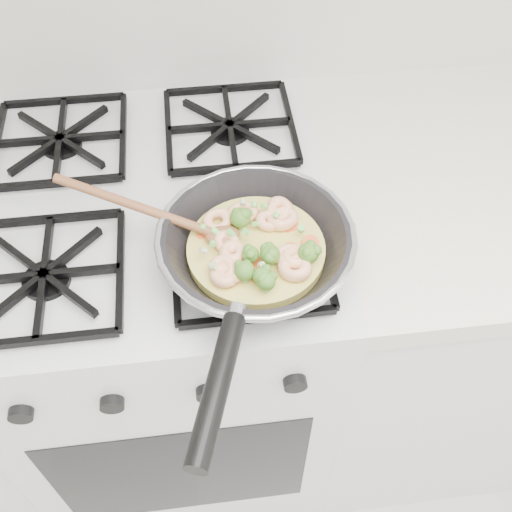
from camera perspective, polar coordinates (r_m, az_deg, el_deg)
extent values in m
cube|color=silver|center=(1.38, -7.49, -7.83)|extent=(0.60, 0.60, 0.90)
cube|color=black|center=(1.25, -6.89, -19.75)|extent=(0.48, 0.00, 0.40)
cube|color=black|center=(1.01, -10.18, 5.65)|extent=(0.56, 0.56, 0.02)
torus|color=#BABAC1|center=(0.85, 0.00, 1.89)|extent=(0.29, 0.29, 0.01)
cylinder|color=black|center=(0.73, -3.71, -12.27)|extent=(0.09, 0.20, 0.03)
cylinder|color=#E0D361|center=(0.88, 0.00, 0.55)|extent=(0.20, 0.20, 0.02)
ellipsoid|color=brown|center=(0.87, -3.17, 1.97)|extent=(0.06, 0.05, 0.01)
cylinder|color=brown|center=(0.89, -11.35, 4.67)|extent=(0.23, 0.10, 0.06)
torus|color=#FFC496|center=(0.85, -2.22, 0.28)|extent=(0.05, 0.05, 0.02)
torus|color=#FFC496|center=(0.89, 2.51, 3.51)|extent=(0.06, 0.06, 0.02)
torus|color=#FFC496|center=(0.84, 3.67, -1.19)|extent=(0.06, 0.06, 0.02)
torus|color=#FFC496|center=(0.89, -3.63, 3.32)|extent=(0.06, 0.06, 0.03)
torus|color=#FFC496|center=(0.83, -3.10, -1.86)|extent=(0.06, 0.06, 0.02)
torus|color=#FFC496|center=(0.85, 3.17, 0.07)|extent=(0.05, 0.05, 0.02)
torus|color=#FFC496|center=(0.85, 3.77, -0.20)|extent=(0.05, 0.05, 0.02)
torus|color=#FFC496|center=(0.83, -3.12, -1.31)|extent=(0.06, 0.06, 0.03)
torus|color=#FFC496|center=(0.90, 2.22, 4.26)|extent=(0.07, 0.07, 0.02)
torus|color=#FFC496|center=(0.86, -2.75, 1.26)|extent=(0.06, 0.06, 0.03)
torus|color=#FFC496|center=(0.91, 2.25, 4.48)|extent=(0.06, 0.06, 0.03)
torus|color=#FFC496|center=(0.90, -1.23, 4.11)|extent=(0.05, 0.05, 0.02)
torus|color=#FFC496|center=(0.89, 1.21, 3.30)|extent=(0.05, 0.05, 0.02)
torus|color=#FFC496|center=(0.83, -2.39, -1.50)|extent=(0.05, 0.05, 0.02)
ellipsoid|color=#51852B|center=(0.81, 0.55, -1.92)|extent=(0.03, 0.03, 0.03)
ellipsoid|color=#51852B|center=(0.82, -1.08, -1.41)|extent=(0.04, 0.04, 0.03)
ellipsoid|color=#51852B|center=(0.81, 0.99, -2.41)|extent=(0.03, 0.03, 0.03)
ellipsoid|color=#51852B|center=(0.84, 4.94, 0.27)|extent=(0.04, 0.04, 0.03)
ellipsoid|color=#51852B|center=(0.88, -1.49, 3.61)|extent=(0.04, 0.04, 0.03)
ellipsoid|color=#51852B|center=(0.84, -0.53, 0.16)|extent=(0.03, 0.03, 0.02)
ellipsoid|color=#51852B|center=(0.84, 1.34, 0.14)|extent=(0.04, 0.04, 0.03)
cylinder|color=#E6551D|center=(0.89, -4.75, 2.16)|extent=(0.03, 0.03, 0.01)
cylinder|color=#E6551D|center=(0.88, -3.30, 1.91)|extent=(0.03, 0.03, 0.01)
cylinder|color=#E6551D|center=(0.90, 3.24, 2.84)|extent=(0.03, 0.03, 0.01)
cylinder|color=#E6551D|center=(0.85, -0.16, -0.83)|extent=(0.04, 0.04, 0.00)
cylinder|color=#E6551D|center=(0.83, -2.57, -2.25)|extent=(0.03, 0.03, 0.01)
cylinder|color=#E6551D|center=(0.88, -4.09, 1.94)|extent=(0.03, 0.03, 0.01)
cylinder|color=#E6551D|center=(0.84, 0.46, -1.89)|extent=(0.04, 0.04, 0.01)
cylinder|color=#E6551D|center=(0.87, 3.27, 0.58)|extent=(0.03, 0.03, 0.01)
cylinder|color=#E6551D|center=(0.84, -3.31, -1.44)|extent=(0.04, 0.03, 0.01)
cylinder|color=#E6551D|center=(0.87, -2.13, 0.84)|extent=(0.03, 0.03, 0.01)
cylinder|color=#E6551D|center=(0.88, 5.12, 1.17)|extent=(0.04, 0.04, 0.01)
cylinder|color=#6CCF53|center=(0.88, -0.03, 3.03)|extent=(0.01, 0.01, 0.01)
cylinder|color=#6CCF53|center=(0.87, -4.99, 2.78)|extent=(0.01, 0.01, 0.01)
cylinder|color=#6CCF53|center=(0.84, -2.90, -0.05)|extent=(0.01, 0.01, 0.01)
cylinder|color=#6CCF53|center=(0.85, -4.11, 1.15)|extent=(0.01, 0.01, 0.01)
cylinder|color=#6CCF53|center=(0.89, 0.77, 4.73)|extent=(0.01, 0.01, 0.01)
cylinder|color=#6CCF53|center=(0.87, 4.27, 2.58)|extent=(0.01, 0.01, 0.01)
cylinder|color=#6CCF53|center=(0.88, 1.95, 3.87)|extent=(0.01, 0.01, 0.01)
cylinder|color=#6CCF53|center=(0.85, 1.40, 0.96)|extent=(0.01, 0.01, 0.01)
cylinder|color=#6CCF53|center=(0.90, -0.16, 4.86)|extent=(0.01, 0.01, 0.01)
cylinder|color=#6CCF53|center=(0.86, -2.37, 2.17)|extent=(0.01, 0.01, 0.01)
cylinder|color=#6CCF53|center=(0.87, -3.83, 2.30)|extent=(0.01, 0.01, 0.01)
cylinder|color=#B3D092|center=(0.82, 0.52, -0.84)|extent=(0.01, 0.01, 0.01)
cylinder|color=#6CCF53|center=(0.84, 4.71, -0.30)|extent=(0.01, 0.01, 0.01)
cylinder|color=#6CCF53|center=(0.86, -0.99, 2.30)|extent=(0.01, 0.01, 0.01)
cylinder|color=#B3D092|center=(0.84, -5.01, 0.53)|extent=(0.01, 0.01, 0.01)
cylinder|color=#B3D092|center=(0.82, -4.00, -0.92)|extent=(0.01, 0.01, 0.01)
cylinder|color=#B3D092|center=(0.90, -1.25, 5.06)|extent=(0.01, 0.01, 0.01)
cylinder|color=#6CCF53|center=(0.89, -0.50, 4.05)|extent=(0.01, 0.01, 0.01)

